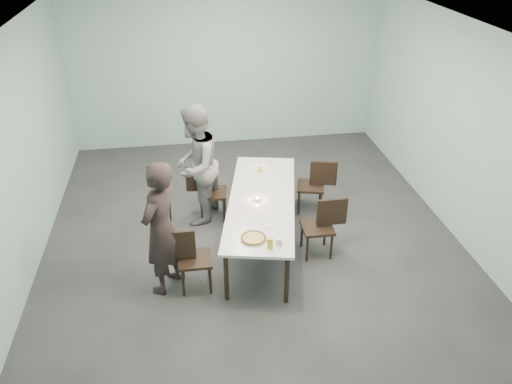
{
  "coord_description": "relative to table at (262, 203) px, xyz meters",
  "views": [
    {
      "loc": [
        -0.88,
        -6.03,
        4.33
      ],
      "look_at": [
        0.0,
        -0.39,
        1.0
      ],
      "focal_mm": 35.0,
      "sensor_mm": 36.0,
      "label": 1
    }
  ],
  "objects": [
    {
      "name": "ground",
      "position": [
        -0.11,
        0.17,
        -0.69
      ],
      "size": [
        7.0,
        7.0,
        0.0
      ],
      "primitive_type": "plane",
      "color": "#333335",
      "rests_on": "ground"
    },
    {
      "name": "room_shell",
      "position": [
        -0.11,
        0.17,
        1.33
      ],
      "size": [
        6.02,
        7.02,
        3.01
      ],
      "color": "#A1CAC6",
      "rests_on": "ground"
    },
    {
      "name": "table",
      "position": [
        0.0,
        0.0,
        0.0
      ],
      "size": [
        1.44,
        2.73,
        0.75
      ],
      "rotation": [
        0.0,
        0.0,
        -0.22
      ],
      "color": "white",
      "rests_on": "ground"
    },
    {
      "name": "chair_near_left",
      "position": [
        -1.06,
        -0.8,
        -0.19
      ],
      "size": [
        0.61,
        0.43,
        0.87
      ],
      "rotation": [
        0.0,
        0.0,
        -0.01
      ],
      "color": "black",
      "rests_on": "ground"
    },
    {
      "name": "chair_far_left",
      "position": [
        -0.71,
        0.84,
        -0.19
      ],
      "size": [
        0.63,
        0.47,
        0.87
      ],
      "rotation": [
        0.0,
        0.0,
        -0.13
      ],
      "color": "black",
      "rests_on": "ground"
    },
    {
      "name": "chair_near_right",
      "position": [
        0.8,
        -0.35,
        -0.19
      ],
      "size": [
        0.61,
        0.43,
        0.87
      ],
      "rotation": [
        0.0,
        0.0,
        3.13
      ],
      "color": "black",
      "rests_on": "ground"
    },
    {
      "name": "chair_far_right",
      "position": [
        0.99,
        0.78,
        -0.19
      ],
      "size": [
        0.65,
        0.51,
        0.87
      ],
      "rotation": [
        0.0,
        0.0,
        2.9
      ],
      "color": "black",
      "rests_on": "ground"
    },
    {
      "name": "diner_near",
      "position": [
        -1.36,
        -0.74,
        0.2
      ],
      "size": [
        0.71,
        0.78,
        1.79
      ],
      "primitive_type": "imported",
      "rotation": [
        0.0,
        0.0,
        -2.13
      ],
      "color": "black",
      "rests_on": "ground"
    },
    {
      "name": "diner_far",
      "position": [
        -0.87,
        0.82,
        0.24
      ],
      "size": [
        1.0,
        1.11,
        1.86
      ],
      "primitive_type": "imported",
      "rotation": [
        0.0,
        0.0,
        -1.98
      ],
      "color": "gray",
      "rests_on": "ground"
    },
    {
      "name": "pizza",
      "position": [
        -0.26,
        -0.93,
        0.08
      ],
      "size": [
        0.34,
        0.34,
        0.04
      ],
      "color": "white",
      "rests_on": "table"
    },
    {
      "name": "side_plate",
      "position": [
        0.01,
        -0.66,
        0.06
      ],
      "size": [
        0.18,
        0.18,
        0.01
      ],
      "primitive_type": "cylinder",
      "color": "white",
      "rests_on": "table"
    },
    {
      "name": "beer_glass",
      "position": [
        -0.09,
        -1.14,
        0.13
      ],
      "size": [
        0.08,
        0.08,
        0.15
      ],
      "primitive_type": "cylinder",
      "color": "gold",
      "rests_on": "table"
    },
    {
      "name": "water_tumbler",
      "position": [
        0.03,
        -1.08,
        0.1
      ],
      "size": [
        0.08,
        0.08,
        0.09
      ],
      "primitive_type": "cylinder",
      "color": "silver",
      "rests_on": "table"
    },
    {
      "name": "tealight",
      "position": [
        -0.07,
        -0.03,
        0.08
      ],
      "size": [
        0.06,
        0.06,
        0.05
      ],
      "color": "silver",
      "rests_on": "table"
    },
    {
      "name": "amber_tumbler",
      "position": [
        0.11,
        0.8,
        0.1
      ],
      "size": [
        0.07,
        0.07,
        0.08
      ],
      "primitive_type": "cylinder",
      "color": "gold",
      "rests_on": "table"
    },
    {
      "name": "menu",
      "position": [
        0.11,
        0.96,
        0.06
      ],
      "size": [
        0.34,
        0.28,
        0.01
      ],
      "primitive_type": "cube",
      "rotation": [
        0.0,
        0.0,
        -0.22
      ],
      "color": "silver",
      "rests_on": "table"
    }
  ]
}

